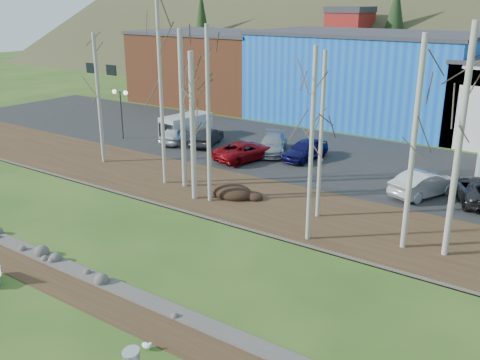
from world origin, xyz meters
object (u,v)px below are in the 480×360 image
Objects in this scene: car_0 at (176,135)px; car_3 at (273,144)px; car_4 at (305,150)px; car_5 at (424,184)px; seagull at (147,345)px; car_6 at (477,189)px; van_grey at (184,127)px; car_2 at (245,151)px; car_1 at (207,137)px; street_lamp at (121,101)px.

car_3 is (8.02, 1.88, 0.01)m from car_0.
car_4 is 0.94× the size of car_5.
car_6 is at bearing 50.01° from seagull.
car_6 is (2.69, 0.96, -0.05)m from car_5.
van_grey is (-8.35, -0.37, 0.28)m from car_3.
car_0 is at bearing 6.92° from car_2.
car_5 is at bearing -0.48° from van_grey.
car_1 is (-14.49, 21.56, 0.65)m from seagull.
van_grey is (-11.15, -0.24, 0.24)m from car_4.
car_3 is (0.65, 2.71, 0.01)m from car_2.
car_4 is at bearing 168.78° from car_1.
car_2 is 2.78m from car_3.
car_1 is 0.90× the size of van_grey.
seagull is 20.05m from car_5.
car_5 reaches higher than seagull.
car_5 reaches higher than car_4.
car_6 is (22.84, 0.01, 0.03)m from car_0.
seagull is 28.23m from van_grey.
car_4 is (-6.22, 22.49, 0.70)m from seagull.
street_lamp reaches higher than car_3.
seagull is at bearing 103.94° from car_5.
street_lamp is 15.85m from car_4.
street_lamp is 0.94× the size of car_4.
street_lamp is 0.88× the size of car_5.
van_grey reaches higher than car_0.
street_lamp is 5.58m from van_grey.
van_grey reaches higher than car_1.
car_0 is at bearing 13.28° from street_lamp.
car_1 is 0.85× the size of car_2.
car_1 is at bearing -169.25° from car_4.
car_5 is 2.86m from car_6.
car_4 is at bearing -129.87° from car_2.
van_grey is (4.17, 2.98, -2.20)m from street_lamp.
car_5 reaches higher than car_1.
seagull is 0.10× the size of car_4.
car_1 reaches higher than seagull.
car_4 is 9.72m from car_5.
car_3 is 1.10× the size of car_4.
car_3 is at bearing 173.28° from car_1.
car_2 is (4.82, -1.66, -0.00)m from car_1.
car_0 is at bearing 167.30° from car_3.
street_lamp is 0.83× the size of car_2.
street_lamp reaches higher than car_1.
car_4 reaches higher than car_0.
car_5 is (9.34, -2.70, 0.02)m from car_4.
street_lamp reaches higher than car_6.
car_4 is 11.15m from van_grey.
car_4 is (2.80, -0.13, 0.04)m from car_3.
car_4 is at bearing 81.11° from seagull.
car_5 is 0.90× the size of car_6.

